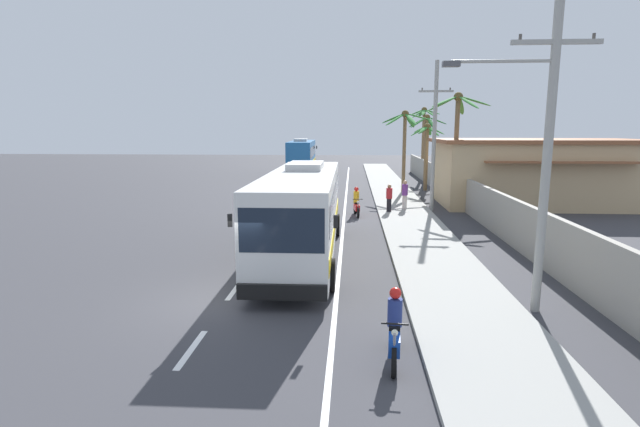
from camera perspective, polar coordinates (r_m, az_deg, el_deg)
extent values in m
plane|color=#3A3A3F|center=(14.69, -10.88, -10.00)|extent=(160.00, 160.00, 0.00)
cube|color=#999993|center=(24.06, 11.31, -1.98)|extent=(3.20, 90.00, 0.14)
cube|color=white|center=(11.82, -14.98, -15.24)|extent=(0.16, 2.00, 0.01)
cube|color=white|center=(15.55, -10.00, -8.82)|extent=(0.16, 2.00, 0.01)
cube|color=white|center=(19.47, -7.08, -4.89)|extent=(0.16, 2.00, 0.01)
cube|color=white|center=(23.48, -5.17, -2.28)|extent=(0.16, 2.00, 0.01)
cube|color=white|center=(27.55, -3.82, -0.44)|extent=(0.16, 2.00, 0.01)
cube|color=white|center=(31.64, -2.82, 0.93)|extent=(0.16, 2.00, 0.01)
cube|color=white|center=(35.76, -2.05, 1.98)|extent=(0.16, 2.00, 0.01)
cube|color=white|center=(39.89, -1.44, 2.82)|extent=(0.16, 2.00, 0.01)
cube|color=white|center=(44.04, -0.94, 3.50)|extent=(0.16, 2.00, 0.01)
cube|color=white|center=(48.19, -0.53, 4.06)|extent=(0.16, 2.00, 0.01)
cube|color=white|center=(52.35, -0.18, 4.53)|extent=(0.16, 2.00, 0.01)
cube|color=white|center=(56.51, 0.11, 4.93)|extent=(0.16, 2.00, 0.01)
cube|color=white|center=(60.67, 0.37, 5.28)|extent=(0.16, 2.00, 0.01)
cube|color=white|center=(28.78, 2.90, 0.02)|extent=(0.14, 70.00, 0.01)
cube|color=#9E998E|center=(28.49, 17.94, 1.50)|extent=(0.24, 60.00, 2.02)
cube|color=white|center=(18.93, -2.08, 0.48)|extent=(2.64, 12.16, 2.92)
cube|color=#192333|center=(19.05, -2.04, 2.09)|extent=(2.66, 11.19, 0.94)
cube|color=#192333|center=(12.96, -4.58, -2.01)|extent=(2.33, 0.12, 1.23)
cube|color=yellow|center=(19.05, -2.07, -1.48)|extent=(2.68, 11.92, 0.53)
cube|color=black|center=(13.33, -4.53, -9.25)|extent=(2.48, 0.18, 0.44)
cube|color=#B7B7B7|center=(20.24, -1.71, 5.66)|extent=(1.42, 2.68, 0.28)
cube|color=black|center=(13.01, 1.86, -0.95)|extent=(0.12, 0.08, 0.36)
cube|color=black|center=(13.39, -10.61, -0.80)|extent=(0.12, 0.08, 0.36)
cylinder|color=black|center=(15.02, 1.18, -7.27)|extent=(0.33, 1.04, 1.04)
cylinder|color=black|center=(15.31, -8.21, -7.04)|extent=(0.33, 1.04, 1.04)
cylinder|color=black|center=(22.68, 1.92, -1.36)|extent=(0.33, 1.04, 1.04)
cylinder|color=black|center=(22.87, -4.31, -1.28)|extent=(0.33, 1.04, 1.04)
cube|color=#2366A8|center=(53.35, -2.14, 6.81)|extent=(2.84, 12.44, 3.28)
cube|color=#192333|center=(53.13, -2.16, 7.41)|extent=(2.83, 11.45, 1.05)
cube|color=#192333|center=(59.45, -1.73, 7.61)|extent=(2.22, 0.18, 1.38)
cube|color=yellow|center=(53.40, -2.13, 6.02)|extent=(2.87, 12.19, 0.59)
cube|color=black|center=(59.65, -1.72, 5.76)|extent=(2.36, 0.24, 0.44)
cube|color=#B7B7B7|center=(51.74, -2.27, 8.68)|extent=(1.42, 2.76, 0.28)
cube|color=black|center=(59.33, -3.09, 7.83)|extent=(0.12, 0.08, 0.36)
cube|color=black|center=(59.16, -0.40, 7.84)|extent=(0.12, 0.08, 0.36)
cylinder|color=black|center=(57.85, -3.00, 5.55)|extent=(0.36, 1.05, 1.04)
cylinder|color=black|center=(57.70, -0.66, 5.55)|extent=(0.36, 1.05, 1.04)
cylinder|color=black|center=(49.87, -3.77, 4.83)|extent=(0.36, 1.05, 1.04)
cylinder|color=black|center=(49.70, -1.06, 4.83)|extent=(0.36, 1.05, 1.04)
cylinder|color=black|center=(10.33, 8.74, -17.05)|extent=(0.15, 0.61, 0.60)
cylinder|color=black|center=(11.56, 8.76, -14.00)|extent=(0.17, 0.61, 0.60)
cube|color=#1947B2|center=(10.80, 8.78, -14.50)|extent=(0.33, 1.12, 0.36)
cube|color=black|center=(11.00, 8.81, -12.90)|extent=(0.29, 0.62, 0.12)
cylinder|color=gray|center=(10.31, 8.79, -15.26)|extent=(0.09, 0.32, 0.67)
cylinder|color=black|center=(10.22, 8.85, -12.79)|extent=(0.56, 0.09, 0.04)
sphere|color=#EAEACC|center=(10.16, 8.83, -13.78)|extent=(0.14, 0.14, 0.14)
cylinder|color=navy|center=(10.84, 8.85, -11.49)|extent=(0.32, 0.32, 0.62)
sphere|color=red|center=(10.68, 8.92, -9.29)|extent=(0.26, 0.26, 0.26)
cylinder|color=black|center=(27.31, 4.53, 0.09)|extent=(0.17, 0.61, 0.60)
cylinder|color=black|center=(28.64, 4.18, 0.56)|extent=(0.19, 0.61, 0.60)
cube|color=red|center=(27.89, 4.37, 0.76)|extent=(0.37, 1.12, 0.36)
cube|color=black|center=(28.15, 4.29, 1.26)|extent=(0.31, 0.62, 0.12)
cylinder|color=gray|center=(27.38, 4.50, 0.75)|extent=(0.10, 0.32, 0.67)
cylinder|color=black|center=(27.41, 4.49, 1.69)|extent=(0.56, 0.11, 0.04)
sphere|color=#EAEACC|center=(27.31, 4.52, 1.37)|extent=(0.14, 0.14, 0.14)
cylinder|color=gold|center=(28.05, 4.32, 1.94)|extent=(0.32, 0.32, 0.69)
sphere|color=red|center=(27.99, 4.33, 2.91)|extent=(0.26, 0.26, 0.26)
cylinder|color=black|center=(28.77, 8.17, 0.99)|extent=(0.28, 0.28, 0.78)
cylinder|color=red|center=(28.67, 8.20, 2.37)|extent=(0.36, 0.36, 0.62)
sphere|color=#9E704C|center=(28.62, 8.22, 3.19)|extent=(0.23, 0.23, 0.23)
cylinder|color=beige|center=(29.89, 9.98, 1.34)|extent=(0.28, 0.28, 0.85)
cylinder|color=#75388E|center=(29.79, 10.02, 2.78)|extent=(0.36, 0.36, 0.67)
sphere|color=tan|center=(29.74, 10.05, 3.64)|extent=(0.25, 0.25, 0.25)
cylinder|color=#9E9E99|center=(14.04, 25.31, 6.28)|extent=(0.24, 0.24, 8.60)
cube|color=#9E9E99|center=(14.19, 26.20, 17.76)|extent=(2.25, 0.12, 0.12)
cylinder|color=#4C4742|center=(13.91, 22.62, 18.68)|extent=(0.08, 0.08, 0.16)
cylinder|color=#4C4742|center=(14.56, 29.68, 17.74)|extent=(0.08, 0.08, 0.16)
cylinder|color=#9E9E99|center=(13.72, 20.82, 16.50)|extent=(2.59, 0.09, 0.09)
cube|color=#4C4C51|center=(13.41, 15.26, 16.70)|extent=(0.44, 0.24, 0.14)
cylinder|color=#9E9E99|center=(30.11, 13.36, 8.76)|extent=(0.24, 0.24, 8.95)
cube|color=#9E9E99|center=(30.18, 13.58, 13.90)|extent=(2.04, 0.12, 0.12)
cylinder|color=#4C4742|center=(30.07, 12.01, 14.20)|extent=(0.08, 0.08, 0.16)
cylinder|color=#4C4742|center=(30.34, 15.15, 14.04)|extent=(0.08, 0.08, 0.16)
cylinder|color=brown|center=(50.04, 12.09, 7.96)|extent=(0.29, 0.29, 6.80)
ellipsoid|color=#3D893D|center=(50.17, 13.14, 11.64)|extent=(1.61, 0.38, 0.60)
ellipsoid|color=#3D893D|center=(50.63, 12.82, 11.60)|extent=(1.45, 1.30, 0.67)
ellipsoid|color=#3D893D|center=(50.73, 11.90, 11.52)|extent=(0.72, 1.57, 0.85)
ellipsoid|color=#3D893D|center=(50.39, 11.42, 11.66)|extent=(1.52, 1.19, 0.67)
ellipsoid|color=#3D893D|center=(49.61, 11.57, 11.52)|extent=(1.46, 1.05, 0.94)
ellipsoid|color=#3D893D|center=(49.29, 12.15, 11.64)|extent=(0.71, 1.61, 0.73)
ellipsoid|color=#3D893D|center=(49.56, 12.87, 11.52)|extent=(1.25, 1.40, 0.86)
sphere|color=brown|center=(50.05, 12.24, 11.91)|extent=(0.56, 0.56, 0.56)
cylinder|color=brown|center=(31.54, 15.75, 6.82)|extent=(0.29, 0.29, 6.88)
ellipsoid|color=#3D893D|center=(31.75, 17.85, 12.57)|extent=(2.04, 0.41, 0.73)
ellipsoid|color=#3D893D|center=(32.42, 16.29, 12.17)|extent=(1.02, 1.85, 1.19)
ellipsoid|color=#3D893D|center=(31.84, 14.35, 12.51)|extent=(1.88, 1.27, 0.97)
ellipsoid|color=#3D893D|center=(30.92, 14.61, 12.73)|extent=(1.94, 1.27, 0.81)
ellipsoid|color=#3D893D|center=(30.80, 17.15, 12.49)|extent=(1.19, 1.92, 0.95)
sphere|color=brown|center=(31.57, 16.06, 13.15)|extent=(0.56, 0.56, 0.56)
cylinder|color=brown|center=(37.96, 9.91, 6.89)|extent=(0.27, 0.27, 6.05)
ellipsoid|color=#337F33|center=(38.10, 11.62, 11.14)|extent=(2.13, 0.48, 0.66)
ellipsoid|color=#337F33|center=(38.78, 10.57, 10.77)|extent=(1.24, 1.87, 1.17)
ellipsoid|color=#337F33|center=(38.41, 8.68, 11.08)|extent=(1.91, 1.47, 0.84)
ellipsoid|color=#337F33|center=(37.25, 8.93, 10.96)|extent=(1.80, 1.50, 1.04)
ellipsoid|color=#337F33|center=(37.02, 10.66, 10.94)|extent=(0.95, 2.03, 1.00)
sphere|color=brown|center=(37.92, 10.06, 11.53)|extent=(0.56, 0.56, 0.56)
cylinder|color=brown|center=(40.30, 12.45, 6.29)|extent=(0.31, 0.31, 5.09)
ellipsoid|color=#337F33|center=(40.33, 13.56, 9.55)|extent=(1.43, 0.37, 0.76)
ellipsoid|color=#337F33|center=(40.88, 12.77, 9.52)|extent=(0.82, 1.43, 0.84)
ellipsoid|color=#337F33|center=(40.71, 11.83, 9.71)|extent=(1.20, 1.37, 0.63)
ellipsoid|color=#337F33|center=(40.21, 11.63, 9.53)|extent=(1.40, 0.53, 0.88)
ellipsoid|color=#337F33|center=(39.61, 12.11, 9.64)|extent=(1.14, 1.38, 0.70)
ellipsoid|color=#337F33|center=(39.75, 13.24, 9.48)|extent=(1.09, 1.33, 0.86)
sphere|color=brown|center=(40.23, 12.59, 9.98)|extent=(0.56, 0.56, 0.56)
cylinder|color=brown|center=(45.94, 12.42, 7.27)|extent=(0.31, 0.31, 5.97)
ellipsoid|color=#28702D|center=(46.18, 13.68, 10.65)|extent=(1.94, 0.63, 0.78)
ellipsoid|color=#28702D|center=(46.71, 12.91, 10.48)|extent=(1.17, 1.74, 1.08)
ellipsoid|color=#28702D|center=(46.21, 11.51, 10.56)|extent=(1.76, 1.19, 1.04)
ellipsoid|color=#28702D|center=(45.42, 11.63, 10.54)|extent=(1.76, 1.10, 1.09)
ellipsoid|color=#28702D|center=(45.09, 12.96, 10.52)|extent=(0.77, 1.84, 1.05)
sphere|color=brown|center=(45.91, 12.56, 11.05)|extent=(0.56, 0.56, 0.56)
cube|color=tan|center=(34.94, 24.26, 4.29)|extent=(12.49, 6.89, 4.08)
cube|color=brown|center=(34.82, 24.51, 7.82)|extent=(13.24, 7.30, 0.24)
cube|color=brown|center=(31.34, 26.78, 5.42)|extent=(8.74, 0.80, 0.10)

